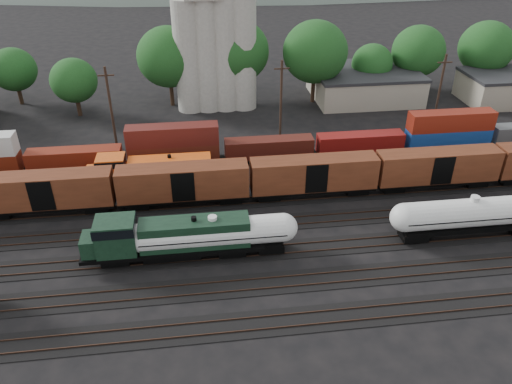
{
  "coord_description": "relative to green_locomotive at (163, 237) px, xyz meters",
  "views": [
    {
      "loc": [
        -0.27,
        -45.59,
        31.52
      ],
      "look_at": [
        5.81,
        2.0,
        3.0
      ],
      "focal_mm": 35.0,
      "sensor_mm": 36.0,
      "label": 1
    }
  ],
  "objects": [
    {
      "name": "utility_poles",
      "position": [
        4.31,
        27.0,
        3.51
      ],
      "size": [
        122.2,
        0.36,
        12.0
      ],
      "color": "black",
      "rests_on": "ground"
    },
    {
      "name": "tracks",
      "position": [
        4.31,
        5.0,
        -2.65
      ],
      "size": [
        180.0,
        33.2,
        0.2
      ],
      "color": "black",
      "rests_on": "ground"
    },
    {
      "name": "distant_hills",
      "position": [
        28.22,
        265.0,
        -23.26
      ],
      "size": [
        860.0,
        286.0,
        130.0
      ],
      "color": "#59665B",
      "rests_on": "ground"
    },
    {
      "name": "tree_band",
      "position": [
        -0.74,
        41.58,
        5.39
      ],
      "size": [
        164.85,
        21.78,
        14.15
      ],
      "color": "black",
      "rests_on": "ground"
    },
    {
      "name": "tank_car_a",
      "position": [
        4.94,
        -0.0,
        -0.05
      ],
      "size": [
        17.0,
        3.04,
        4.45
      ],
      "color": "silver",
      "rests_on": "ground"
    },
    {
      "name": "industrial_sheds",
      "position": [
        10.93,
        40.25,
        -0.14
      ],
      "size": [
        119.38,
        17.26,
        5.1
      ],
      "color": "#9E937F",
      "rests_on": "ground"
    },
    {
      "name": "ground",
      "position": [
        4.31,
        5.0,
        -2.7
      ],
      "size": [
        600.0,
        600.0,
        0.0
      ],
      "primitive_type": "plane",
      "color": "black"
    },
    {
      "name": "tank_car_b",
      "position": [
        32.03,
        -0.0,
        0.05
      ],
      "size": [
        17.71,
        3.17,
        4.64
      ],
      "color": "silver",
      "rests_on": "ground"
    },
    {
      "name": "container_wall",
      "position": [
        11.69,
        20.0,
        -0.05
      ],
      "size": [
        172.05,
        2.6,
        5.8
      ],
      "color": "black",
      "rests_on": "ground"
    },
    {
      "name": "green_locomotive",
      "position": [
        0.0,
        0.0,
        0.0
      ],
      "size": [
        17.95,
        3.17,
        4.75
      ],
      "color": "black",
      "rests_on": "ground"
    },
    {
      "name": "grain_silo",
      "position": [
        7.59,
        41.0,
        8.56
      ],
      "size": [
        13.4,
        5.0,
        29.0
      ],
      "color": "#A7A499",
      "rests_on": "ground"
    },
    {
      "name": "boxcar_string",
      "position": [
        -5.67,
        10.0,
        0.42
      ],
      "size": [
        122.8,
        2.9,
        4.2
      ],
      "color": "black",
      "rests_on": "ground"
    },
    {
      "name": "orange_locomotive",
      "position": [
        -2.45,
        15.0,
        -0.29
      ],
      "size": [
        16.8,
        2.8,
        4.2
      ],
      "color": "black",
      "rests_on": "ground"
    }
  ]
}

